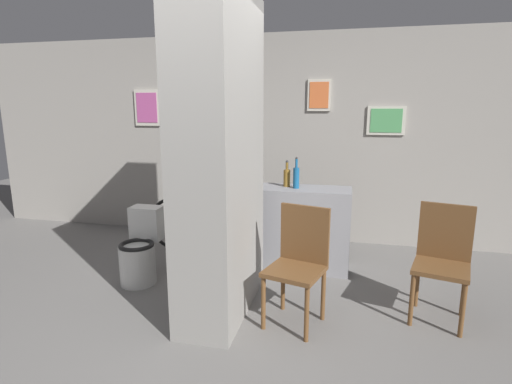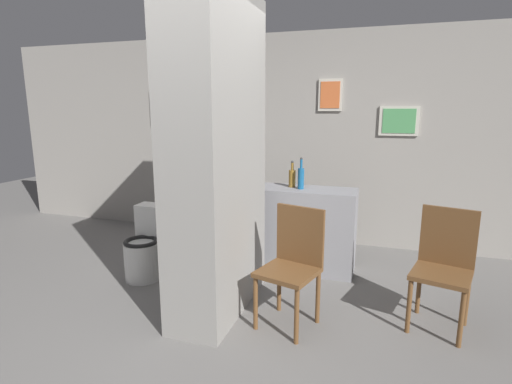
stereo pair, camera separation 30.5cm
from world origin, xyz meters
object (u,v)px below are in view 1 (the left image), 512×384
(toilet, at_px, (140,251))
(bicycle, at_px, (212,225))
(chair_by_doorway, at_px, (442,257))
(bottle_tall, at_px, (296,177))
(chair_near_pillar, at_px, (299,260))

(toilet, distance_m, bicycle, 0.99)
(chair_by_doorway, height_order, bicycle, chair_by_doorway)
(bottle_tall, bearing_deg, bicycle, 168.34)
(chair_by_doorway, relative_size, bottle_tall, 2.85)
(toilet, relative_size, bottle_tall, 2.20)
(chair_near_pillar, bearing_deg, chair_by_doorway, 31.68)
(toilet, height_order, chair_near_pillar, chair_near_pillar)
(toilet, height_order, chair_by_doorway, chair_by_doorway)
(toilet, distance_m, chair_near_pillar, 1.68)
(toilet, xyz_separation_m, chair_near_pillar, (1.62, -0.41, 0.21))
(bottle_tall, bearing_deg, chair_by_doorway, -30.78)
(bicycle, bearing_deg, chair_by_doorway, -23.02)
(toilet, bearing_deg, chair_near_pillar, -14.13)
(chair_by_doorway, relative_size, bicycle, 0.59)
(chair_by_doorway, bearing_deg, bottle_tall, 164.35)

